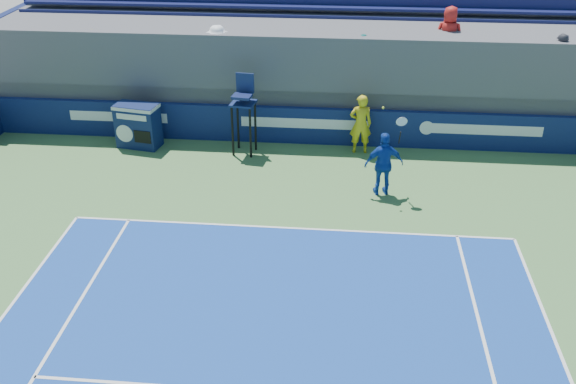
# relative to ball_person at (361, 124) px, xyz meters

# --- Properties ---
(ball_person) EXTENTS (0.72, 0.51, 1.87)m
(ball_person) POSITION_rel_ball_person_xyz_m (0.00, 0.00, 0.00)
(ball_person) COLOR gold
(ball_person) RESTS_ON apron
(back_hoarding) EXTENTS (20.40, 0.21, 1.20)m
(back_hoarding) POSITION_rel_ball_person_xyz_m (-1.74, 0.53, -0.35)
(back_hoarding) COLOR #0D1A4D
(back_hoarding) RESTS_ON ground
(match_clock) EXTENTS (1.42, 0.94, 1.40)m
(match_clock) POSITION_rel_ball_person_xyz_m (-6.91, -0.19, -0.20)
(match_clock) COLOR #0E1B48
(match_clock) RESTS_ON ground
(umpire_chair) EXTENTS (0.79, 0.79, 2.48)m
(umpire_chair) POSITION_rel_ball_person_xyz_m (-3.53, -0.34, 0.58)
(umpire_chair) COLOR black
(umpire_chair) RESTS_ON ground
(tennis_player) EXTENTS (1.11, 0.62, 2.57)m
(tennis_player) POSITION_rel_ball_person_xyz_m (0.61, -2.65, -0.04)
(tennis_player) COLOR #143CA4
(tennis_player) RESTS_ON apron
(stadium_seating) EXTENTS (21.00, 4.05, 4.40)m
(stadium_seating) POSITION_rel_ball_person_xyz_m (-1.75, 2.58, 0.89)
(stadium_seating) COLOR #515156
(stadium_seating) RESTS_ON ground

